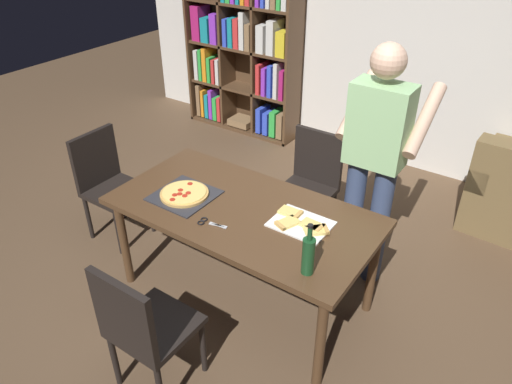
{
  "coord_description": "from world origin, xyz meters",
  "views": [
    {
      "loc": [
        1.53,
        -2.08,
        2.5
      ],
      "look_at": [
        0.0,
        0.15,
        0.8
      ],
      "focal_mm": 33.85,
      "sensor_mm": 36.0,
      "label": 1
    }
  ],
  "objects_px": {
    "bookshelf": "(244,49)",
    "kitchen_scissors": "(208,223)",
    "dining_table": "(243,218)",
    "chair_near_camera": "(142,326)",
    "chair_far_side": "(311,180)",
    "pepperoni_pizza_on_tray": "(184,194)",
    "person_serving_pizza": "(375,156)",
    "wine_bottle": "(308,255)",
    "chair_left_end": "(107,180)"
  },
  "relations": [
    {
      "from": "dining_table",
      "to": "chair_left_end",
      "type": "bearing_deg",
      "value": 180.0
    },
    {
      "from": "bookshelf",
      "to": "person_serving_pizza",
      "type": "bearing_deg",
      "value": -36.23
    },
    {
      "from": "chair_far_side",
      "to": "wine_bottle",
      "type": "xyz_separation_m",
      "value": [
        0.64,
        -1.23,
        0.36
      ]
    },
    {
      "from": "dining_table",
      "to": "chair_far_side",
      "type": "distance_m",
      "value": 0.95
    },
    {
      "from": "dining_table",
      "to": "person_serving_pizza",
      "type": "relative_size",
      "value": 1.0
    },
    {
      "from": "pepperoni_pizza_on_tray",
      "to": "wine_bottle",
      "type": "xyz_separation_m",
      "value": [
        1.05,
        -0.2,
        0.1
      ]
    },
    {
      "from": "chair_near_camera",
      "to": "pepperoni_pizza_on_tray",
      "type": "relative_size",
      "value": 2.33
    },
    {
      "from": "chair_far_side",
      "to": "chair_left_end",
      "type": "relative_size",
      "value": 1.0
    },
    {
      "from": "dining_table",
      "to": "wine_bottle",
      "type": "relative_size",
      "value": 5.51
    },
    {
      "from": "pepperoni_pizza_on_tray",
      "to": "kitchen_scissors",
      "type": "xyz_separation_m",
      "value": [
        0.33,
        -0.15,
        -0.01
      ]
    },
    {
      "from": "dining_table",
      "to": "chair_far_side",
      "type": "bearing_deg",
      "value": 90.0
    },
    {
      "from": "chair_left_end",
      "to": "bookshelf",
      "type": "xyz_separation_m",
      "value": [
        -0.33,
        2.37,
        0.44
      ]
    },
    {
      "from": "kitchen_scissors",
      "to": "bookshelf",
      "type": "bearing_deg",
      "value": 121.45
    },
    {
      "from": "dining_table",
      "to": "kitchen_scissors",
      "type": "bearing_deg",
      "value": -108.36
    },
    {
      "from": "person_serving_pizza",
      "to": "kitchen_scissors",
      "type": "relative_size",
      "value": 8.86
    },
    {
      "from": "chair_left_end",
      "to": "dining_table",
      "type": "bearing_deg",
      "value": 0.0
    },
    {
      "from": "bookshelf",
      "to": "kitchen_scissors",
      "type": "height_order",
      "value": "bookshelf"
    },
    {
      "from": "dining_table",
      "to": "chair_near_camera",
      "type": "bearing_deg",
      "value": -90.0
    },
    {
      "from": "person_serving_pizza",
      "to": "wine_bottle",
      "type": "relative_size",
      "value": 5.54
    },
    {
      "from": "pepperoni_pizza_on_tray",
      "to": "bookshelf",
      "type": "bearing_deg",
      "value": 117.31
    },
    {
      "from": "pepperoni_pizza_on_tray",
      "to": "kitchen_scissors",
      "type": "bearing_deg",
      "value": -24.83
    },
    {
      "from": "chair_left_end",
      "to": "kitchen_scissors",
      "type": "height_order",
      "value": "chair_left_end"
    },
    {
      "from": "dining_table",
      "to": "pepperoni_pizza_on_tray",
      "type": "bearing_deg",
      "value": -166.32
    },
    {
      "from": "dining_table",
      "to": "kitchen_scissors",
      "type": "height_order",
      "value": "kitchen_scissors"
    },
    {
      "from": "pepperoni_pizza_on_tray",
      "to": "kitchen_scissors",
      "type": "height_order",
      "value": "pepperoni_pizza_on_tray"
    },
    {
      "from": "person_serving_pizza",
      "to": "wine_bottle",
      "type": "bearing_deg",
      "value": -86.34
    },
    {
      "from": "chair_near_camera",
      "to": "bookshelf",
      "type": "bearing_deg",
      "value": 117.06
    },
    {
      "from": "bookshelf",
      "to": "kitchen_scissors",
      "type": "distance_m",
      "value": 3.08
    },
    {
      "from": "bookshelf",
      "to": "pepperoni_pizza_on_tray",
      "type": "relative_size",
      "value": 5.05
    },
    {
      "from": "kitchen_scissors",
      "to": "chair_left_end",
      "type": "bearing_deg",
      "value": 168.8
    },
    {
      "from": "chair_near_camera",
      "to": "chair_left_end",
      "type": "xyz_separation_m",
      "value": [
        -1.36,
        0.93,
        0.0
      ]
    },
    {
      "from": "person_serving_pizza",
      "to": "kitchen_scissors",
      "type": "bearing_deg",
      "value": -124.39
    },
    {
      "from": "person_serving_pizza",
      "to": "wine_bottle",
      "type": "xyz_separation_m",
      "value": [
        0.06,
        -1.01,
        -0.13
      ]
    },
    {
      "from": "chair_left_end",
      "to": "wine_bottle",
      "type": "bearing_deg",
      "value": -8.44
    },
    {
      "from": "wine_bottle",
      "to": "kitchen_scissors",
      "type": "relative_size",
      "value": 1.6
    },
    {
      "from": "chair_near_camera",
      "to": "chair_far_side",
      "type": "xyz_separation_m",
      "value": [
        0.0,
        1.87,
        0.0
      ]
    },
    {
      "from": "bookshelf",
      "to": "kitchen_scissors",
      "type": "relative_size",
      "value": 9.87
    },
    {
      "from": "chair_far_side",
      "to": "wine_bottle",
      "type": "relative_size",
      "value": 2.85
    },
    {
      "from": "bookshelf",
      "to": "person_serving_pizza",
      "type": "xyz_separation_m",
      "value": [
        2.27,
        -1.66,
        0.04
      ]
    },
    {
      "from": "chair_near_camera",
      "to": "chair_far_side",
      "type": "distance_m",
      "value": 1.87
    },
    {
      "from": "dining_table",
      "to": "wine_bottle",
      "type": "xyz_separation_m",
      "value": [
        0.64,
        -0.3,
        0.19
      ]
    },
    {
      "from": "chair_left_end",
      "to": "chair_far_side",
      "type": "bearing_deg",
      "value": 34.5
    },
    {
      "from": "wine_bottle",
      "to": "person_serving_pizza",
      "type": "bearing_deg",
      "value": 93.66
    },
    {
      "from": "pepperoni_pizza_on_tray",
      "to": "wine_bottle",
      "type": "height_order",
      "value": "wine_bottle"
    },
    {
      "from": "chair_near_camera",
      "to": "kitchen_scissors",
      "type": "distance_m",
      "value": 0.73
    },
    {
      "from": "chair_near_camera",
      "to": "chair_left_end",
      "type": "height_order",
      "value": "same"
    },
    {
      "from": "chair_far_side",
      "to": "pepperoni_pizza_on_tray",
      "type": "xyz_separation_m",
      "value": [
        -0.41,
        -1.03,
        0.25
      ]
    },
    {
      "from": "chair_near_camera",
      "to": "pepperoni_pizza_on_tray",
      "type": "distance_m",
      "value": 0.96
    },
    {
      "from": "pepperoni_pizza_on_tray",
      "to": "kitchen_scissors",
      "type": "relative_size",
      "value": 1.96
    },
    {
      "from": "chair_left_end",
      "to": "pepperoni_pizza_on_tray",
      "type": "relative_size",
      "value": 2.33
    }
  ]
}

